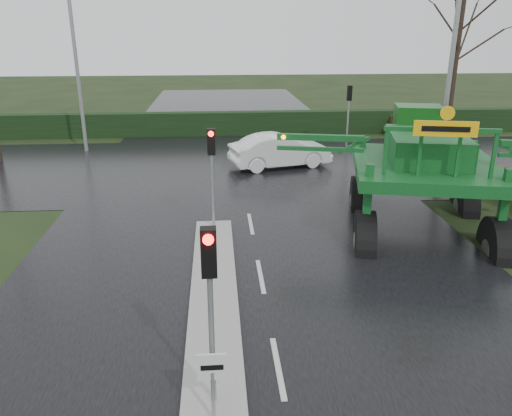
{
  "coord_description": "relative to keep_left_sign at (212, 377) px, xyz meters",
  "views": [
    {
      "loc": [
        -1.12,
        -8.4,
        6.51
      ],
      "look_at": [
        -0.12,
        4.13,
        2.0
      ],
      "focal_mm": 35.0,
      "sensor_mm": 36.0,
      "label": 1
    }
  ],
  "objects": [
    {
      "name": "ground",
      "position": [
        1.3,
        1.5,
        -1.06
      ],
      "size": [
        140.0,
        140.0,
        0.0
      ],
      "primitive_type": "plane",
      "color": "black",
      "rests_on": "ground"
    },
    {
      "name": "road_main",
      "position": [
        1.3,
        11.5,
        -1.05
      ],
      "size": [
        14.0,
        80.0,
        0.02
      ],
      "primitive_type": "cube",
      "color": "black",
      "rests_on": "ground"
    },
    {
      "name": "road_cross",
      "position": [
        1.3,
        17.5,
        -1.05
      ],
      "size": [
        80.0,
        12.0,
        0.02
      ],
      "primitive_type": "cube",
      "color": "black",
      "rests_on": "ground"
    },
    {
      "name": "median_island",
      "position": [
        0.0,
        4.5,
        -0.97
      ],
      "size": [
        1.2,
        10.0,
        0.16
      ],
      "primitive_type": "cube",
      "color": "gray",
      "rests_on": "ground"
    },
    {
      "name": "hedge_row",
      "position": [
        1.3,
        25.5,
        -0.31
      ],
      "size": [
        44.0,
        0.9,
        1.5
      ],
      "primitive_type": "cube",
      "color": "black",
      "rests_on": "ground"
    },
    {
      "name": "brick_wall",
      "position": [
        11.8,
        17.5,
        -0.46
      ],
      "size": [
        0.4,
        20.0,
        1.2
      ],
      "primitive_type": "cube",
      "color": "#592D1E",
      "rests_on": "ground"
    },
    {
      "name": "keep_left_sign",
      "position": [
        0.0,
        0.0,
        0.0
      ],
      "size": [
        0.5,
        0.07,
        1.35
      ],
      "color": "gray",
      "rests_on": "ground"
    },
    {
      "name": "traffic_signal_near",
      "position": [
        0.0,
        0.49,
        1.53
      ],
      "size": [
        0.26,
        0.33,
        3.52
      ],
      "color": "gray",
      "rests_on": "ground"
    },
    {
      "name": "traffic_signal_mid",
      "position": [
        0.0,
        8.99,
        1.53
      ],
      "size": [
        0.26,
        0.33,
        3.52
      ],
      "color": "gray",
      "rests_on": "ground"
    },
    {
      "name": "traffic_signal_far",
      "position": [
        7.8,
        21.51,
        1.53
      ],
      "size": [
        0.26,
        0.33,
        3.52
      ],
      "rotation": [
        0.0,
        0.0,
        3.14
      ],
      "color": "gray",
      "rests_on": "ground"
    },
    {
      "name": "street_light_right",
      "position": [
        9.49,
        13.5,
        4.93
      ],
      "size": [
        3.85,
        0.3,
        10.0
      ],
      "color": "gray",
      "rests_on": "ground"
    },
    {
      "name": "street_light_left_far",
      "position": [
        -6.89,
        21.5,
        4.93
      ],
      "size": [
        3.85,
        0.3,
        10.0
      ],
      "color": "gray",
      "rests_on": "ground"
    },
    {
      "name": "tree_right_far",
      "position": [
        14.3,
        22.5,
        5.44
      ],
      "size": [
        7.0,
        7.0,
        12.05
      ],
      "color": "black",
      "rests_on": "ground"
    },
    {
      "name": "crop_sprayer",
      "position": [
        4.86,
        7.68,
        1.59
      ],
      "size": [
        9.81,
        7.1,
        5.6
      ],
      "rotation": [
        0.0,
        0.0,
        -0.22
      ],
      "color": "black",
      "rests_on": "ground"
    },
    {
      "name": "white_sedan",
      "position": [
        3.31,
        17.18,
        -1.06
      ],
      "size": [
        5.29,
        2.96,
        1.65
      ],
      "primitive_type": "imported",
      "rotation": [
        0.0,
        0.0,
        1.83
      ],
      "color": "white",
      "rests_on": "ground"
    }
  ]
}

